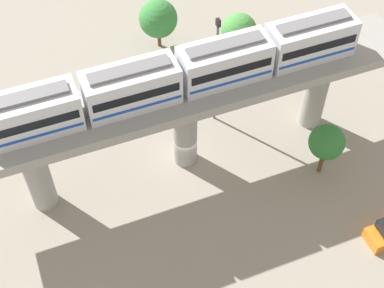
% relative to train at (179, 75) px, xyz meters
% --- Properties ---
extents(ground_plane, '(120.00, 120.00, 0.00)m').
position_rel_train_xyz_m(ground_plane, '(0.00, -0.41, -9.62)').
color(ground_plane, gray).
extents(viaduct, '(5.20, 35.80, 8.08)m').
position_rel_train_xyz_m(viaduct, '(0.00, -0.41, -3.33)').
color(viaduct, '#999691').
rests_on(viaduct, ground).
extents(train, '(2.64, 27.45, 3.24)m').
position_rel_train_xyz_m(train, '(0.00, 0.00, 0.00)').
color(train, silver).
rests_on(train, viaduct).
extents(tree_near_viaduct, '(3.71, 3.71, 5.14)m').
position_rel_train_xyz_m(tree_near_viaduct, '(14.44, -3.20, -6.35)').
color(tree_near_viaduct, brown).
rests_on(tree_near_viaduct, ground).
extents(tree_mid_lot, '(3.35, 3.35, 5.04)m').
position_rel_train_xyz_m(tree_mid_lot, '(9.85, -9.55, -6.27)').
color(tree_mid_lot, brown).
rests_on(tree_mid_lot, ground).
extents(tree_far_corner, '(2.83, 2.83, 4.99)m').
position_rel_train_xyz_m(tree_far_corner, '(-5.11, -10.11, -6.08)').
color(tree_far_corner, brown).
rests_on(tree_far_corner, ground).
extents(signal_post, '(0.44, 0.28, 10.68)m').
position_rel_train_xyz_m(signal_post, '(3.40, -4.41, -3.75)').
color(signal_post, '#4C4C51').
rests_on(signal_post, ground).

